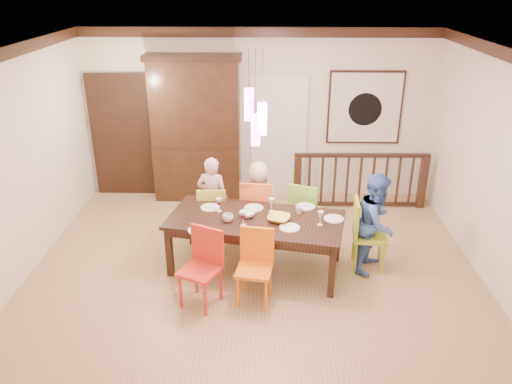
{
  "coord_description": "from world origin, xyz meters",
  "views": [
    {
      "loc": [
        0.17,
        -5.86,
        3.7
      ],
      "look_at": [
        0.01,
        0.23,
        1.01
      ],
      "focal_mm": 35.0,
      "sensor_mm": 36.0,
      "label": 1
    }
  ],
  "objects_px": {
    "chair_end_right": "(370,230)",
    "balustrade": "(360,179)",
    "china_hutch": "(196,129)",
    "person_end_right": "(376,223)",
    "person_far_mid": "(259,201)",
    "chair_far_left": "(213,209)",
    "person_far_left": "(213,198)",
    "dining_table": "(256,224)"
  },
  "relations": [
    {
      "from": "chair_end_right",
      "to": "person_far_mid",
      "type": "height_order",
      "value": "person_far_mid"
    },
    {
      "from": "balustrade",
      "to": "person_far_left",
      "type": "height_order",
      "value": "person_far_left"
    },
    {
      "from": "dining_table",
      "to": "person_far_mid",
      "type": "relative_size",
      "value": 2.02
    },
    {
      "from": "person_far_mid",
      "to": "china_hutch",
      "type": "bearing_deg",
      "value": -53.62
    },
    {
      "from": "china_hutch",
      "to": "person_end_right",
      "type": "height_order",
      "value": "china_hutch"
    },
    {
      "from": "dining_table",
      "to": "person_end_right",
      "type": "xyz_separation_m",
      "value": [
        1.59,
        0.05,
        0.01
      ]
    },
    {
      "from": "chair_end_right",
      "to": "china_hutch",
      "type": "distance_m",
      "value": 3.52
    },
    {
      "from": "china_hutch",
      "to": "person_far_left",
      "type": "height_order",
      "value": "china_hutch"
    },
    {
      "from": "chair_end_right",
      "to": "balustrade",
      "type": "bearing_deg",
      "value": -0.57
    },
    {
      "from": "chair_far_left",
      "to": "china_hutch",
      "type": "bearing_deg",
      "value": -76.3
    },
    {
      "from": "balustrade",
      "to": "person_far_mid",
      "type": "xyz_separation_m",
      "value": [
        -1.69,
        -1.11,
        0.1
      ]
    },
    {
      "from": "china_hutch",
      "to": "person_far_mid",
      "type": "distance_m",
      "value": 1.94
    },
    {
      "from": "chair_far_left",
      "to": "person_end_right",
      "type": "xyz_separation_m",
      "value": [
        2.24,
        -0.68,
        0.16
      ]
    },
    {
      "from": "dining_table",
      "to": "person_far_left",
      "type": "bearing_deg",
      "value": 138.44
    },
    {
      "from": "balustrade",
      "to": "person_far_left",
      "type": "relative_size",
      "value": 1.76
    },
    {
      "from": "person_far_mid",
      "to": "person_far_left",
      "type": "bearing_deg",
      "value": -0.86
    },
    {
      "from": "dining_table",
      "to": "balustrade",
      "type": "relative_size",
      "value": 1.09
    },
    {
      "from": "chair_far_left",
      "to": "person_end_right",
      "type": "relative_size",
      "value": 0.66
    },
    {
      "from": "china_hutch",
      "to": "person_far_mid",
      "type": "relative_size",
      "value": 2.08
    },
    {
      "from": "chair_end_right",
      "to": "china_hutch",
      "type": "height_order",
      "value": "china_hutch"
    },
    {
      "from": "balustrade",
      "to": "chair_far_left",
      "type": "bearing_deg",
      "value": -152.9
    },
    {
      "from": "chair_end_right",
      "to": "person_end_right",
      "type": "height_order",
      "value": "person_end_right"
    },
    {
      "from": "chair_far_left",
      "to": "person_far_mid",
      "type": "xyz_separation_m",
      "value": [
        0.67,
        0.15,
        0.08
      ]
    },
    {
      "from": "chair_far_left",
      "to": "person_far_left",
      "type": "xyz_separation_m",
      "value": [
        -0.02,
        0.15,
        0.12
      ]
    },
    {
      "from": "person_far_left",
      "to": "person_far_mid",
      "type": "distance_m",
      "value": 0.68
    },
    {
      "from": "dining_table",
      "to": "chair_end_right",
      "type": "xyz_separation_m",
      "value": [
        1.52,
        0.06,
        -0.11
      ]
    },
    {
      "from": "person_far_mid",
      "to": "chair_far_left",
      "type": "bearing_deg",
      "value": 11.78
    },
    {
      "from": "chair_far_left",
      "to": "chair_end_right",
      "type": "xyz_separation_m",
      "value": [
        2.17,
        -0.67,
        0.05
      ]
    },
    {
      "from": "person_far_mid",
      "to": "person_end_right",
      "type": "height_order",
      "value": "person_end_right"
    },
    {
      "from": "dining_table",
      "to": "china_hutch",
      "type": "relative_size",
      "value": 0.97
    },
    {
      "from": "china_hutch",
      "to": "balustrade",
      "type": "height_order",
      "value": "china_hutch"
    },
    {
      "from": "chair_far_left",
      "to": "person_end_right",
      "type": "distance_m",
      "value": 2.34
    },
    {
      "from": "person_far_left",
      "to": "dining_table",
      "type": "bearing_deg",
      "value": 137.51
    },
    {
      "from": "china_hutch",
      "to": "balustrade",
      "type": "bearing_deg",
      "value": -7.08
    },
    {
      "from": "china_hutch",
      "to": "person_end_right",
      "type": "relative_size",
      "value": 1.84
    },
    {
      "from": "person_far_left",
      "to": "person_end_right",
      "type": "relative_size",
      "value": 0.93
    },
    {
      "from": "china_hutch",
      "to": "person_far_left",
      "type": "bearing_deg",
      "value": -74.14
    },
    {
      "from": "chair_end_right",
      "to": "person_end_right",
      "type": "xyz_separation_m",
      "value": [
        0.07,
        -0.01,
        0.12
      ]
    },
    {
      "from": "chair_far_left",
      "to": "balustrade",
      "type": "relative_size",
      "value": 0.4
    },
    {
      "from": "dining_table",
      "to": "chair_end_right",
      "type": "distance_m",
      "value": 1.53
    },
    {
      "from": "dining_table",
      "to": "balustrade",
      "type": "bearing_deg",
      "value": 60.85
    },
    {
      "from": "chair_end_right",
      "to": "person_far_mid",
      "type": "xyz_separation_m",
      "value": [
        -1.5,
        0.82,
        0.04
      ]
    }
  ]
}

